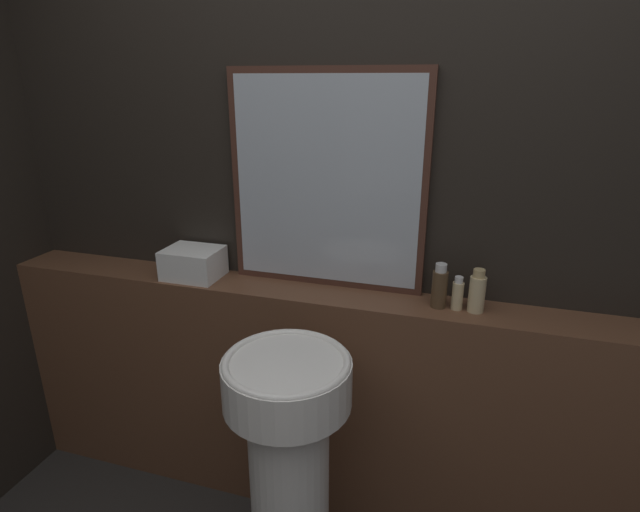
{
  "coord_description": "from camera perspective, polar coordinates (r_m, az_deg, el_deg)",
  "views": [
    {
      "loc": [
        0.38,
        -0.26,
        1.74
      ],
      "look_at": [
        -0.09,
        1.28,
        1.16
      ],
      "focal_mm": 28.0,
      "sensor_mm": 36.0,
      "label": 1
    }
  ],
  "objects": [
    {
      "name": "wall_back",
      "position": [
        1.88,
        4.76,
        4.55
      ],
      "size": [
        8.0,
        0.06,
        2.5
      ],
      "color": "black",
      "rests_on": "ground_plane"
    },
    {
      "name": "vanity_counter",
      "position": [
        2.1,
        3.32,
        -16.88
      ],
      "size": [
        2.92,
        0.21,
        0.98
      ],
      "color": "brown",
      "rests_on": "ground_plane"
    },
    {
      "name": "pedestal_sink",
      "position": [
        1.75,
        -3.54,
        -22.88
      ],
      "size": [
        0.39,
        0.39,
        0.96
      ],
      "color": "white",
      "rests_on": "ground_plane"
    },
    {
      "name": "mirror",
      "position": [
        1.84,
        0.72,
        8.4
      ],
      "size": [
        0.74,
        0.03,
        0.8
      ],
      "color": "#47281E",
      "rests_on": "vanity_counter"
    },
    {
      "name": "towel_stack",
      "position": [
        2.06,
        -14.28,
        -0.77
      ],
      "size": [
        0.22,
        0.18,
        0.12
      ],
      "color": "white",
      "rests_on": "vanity_counter"
    },
    {
      "name": "shampoo_bottle",
      "position": [
        1.78,
        13.5,
        -3.48
      ],
      "size": [
        0.05,
        0.05,
        0.16
      ],
      "color": "#4C3823",
      "rests_on": "vanity_counter"
    },
    {
      "name": "conditioner_bottle",
      "position": [
        1.79,
        15.44,
        -4.23
      ],
      "size": [
        0.04,
        0.04,
        0.12
      ],
      "color": "#C6B284",
      "rests_on": "vanity_counter"
    },
    {
      "name": "lotion_bottle",
      "position": [
        1.78,
        17.51,
        -3.97
      ],
      "size": [
        0.06,
        0.06,
        0.15
      ],
      "color": "#C6B284",
      "rests_on": "vanity_counter"
    }
  ]
}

